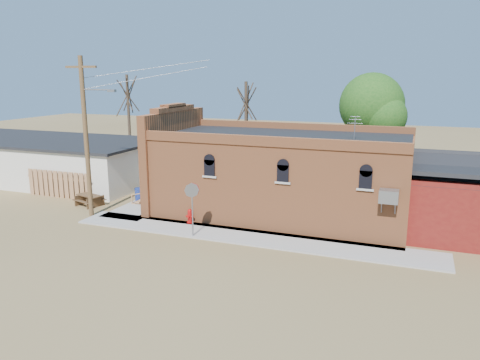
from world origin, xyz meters
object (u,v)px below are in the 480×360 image
(brick_bar, at_px, (277,174))
(utility_pole, at_px, (87,134))
(stop_sign, at_px, (192,195))
(picnic_table, at_px, (89,199))
(trash_barrel, at_px, (139,194))
(fire_hydrant, at_px, (190,216))

(brick_bar, relative_size, utility_pole, 1.82)
(stop_sign, xyz_separation_m, picnic_table, (-8.62, 2.92, -1.72))
(brick_bar, xyz_separation_m, trash_barrel, (-8.94, -0.67, -1.85))
(trash_barrel, bearing_deg, stop_sign, -37.75)
(utility_pole, height_order, stop_sign, utility_pole)
(stop_sign, relative_size, picnic_table, 1.41)
(brick_bar, bearing_deg, trash_barrel, -175.72)
(utility_pole, height_order, picnic_table, utility_pole)
(utility_pole, relative_size, trash_barrel, 11.05)
(stop_sign, height_order, picnic_table, stop_sign)
(trash_barrel, bearing_deg, picnic_table, -141.37)
(utility_pole, xyz_separation_m, trash_barrel, (0.84, 3.63, -4.28))
(brick_bar, relative_size, fire_hydrant, 20.80)
(brick_bar, height_order, trash_barrel, brick_bar)
(brick_bar, bearing_deg, utility_pole, -156.31)
(stop_sign, bearing_deg, utility_pole, 154.09)
(brick_bar, distance_m, trash_barrel, 9.16)
(brick_bar, xyz_separation_m, stop_sign, (-2.71, -5.49, -0.16))
(brick_bar, distance_m, picnic_table, 11.77)
(brick_bar, bearing_deg, stop_sign, -116.27)
(fire_hydrant, bearing_deg, picnic_table, 175.97)
(picnic_table, bearing_deg, fire_hydrant, 6.73)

